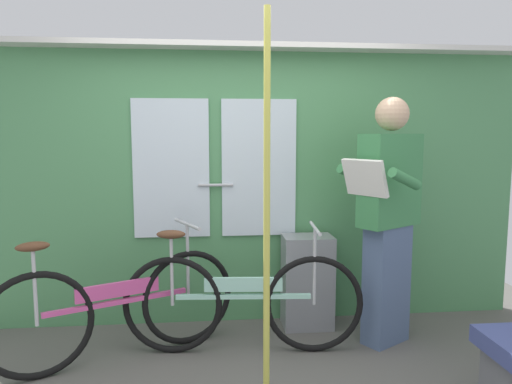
{
  "coord_description": "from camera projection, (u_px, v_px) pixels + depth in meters",
  "views": [
    {
      "loc": [
        -0.26,
        -2.62,
        1.55
      ],
      "look_at": [
        0.08,
        0.75,
        1.14
      ],
      "focal_mm": 33.61,
      "sensor_mm": 36.0,
      "label": 1
    }
  ],
  "objects": [
    {
      "name": "bicycle_leaning_behind",
      "position": [
        117.0,
        307.0,
        3.26
      ],
      "size": [
        1.58,
        0.81,
        0.91
      ],
      "rotation": [
        0.0,
        0.0,
        0.44
      ],
      "color": "black",
      "rests_on": "ground_plane"
    },
    {
      "name": "trash_bin_by_wall",
      "position": [
        307.0,
        281.0,
        3.84
      ],
      "size": [
        0.39,
        0.28,
        0.74
      ],
      "primitive_type": "cube",
      "color": "gray",
      "rests_on": "ground_plane"
    },
    {
      "name": "train_door_wall",
      "position": [
        239.0,
        181.0,
        3.9
      ],
      "size": [
        4.66,
        0.28,
        2.24
      ],
      "color": "#4C8C56",
      "rests_on": "ground_plane"
    },
    {
      "name": "passenger_reading_newspaper",
      "position": [
        388.0,
        216.0,
        3.47
      ],
      "size": [
        0.65,
        0.6,
        1.81
      ],
      "rotation": [
        0.0,
        0.0,
        3.7
      ],
      "color": "slate",
      "rests_on": "ground_plane"
    },
    {
      "name": "bicycle_near_door",
      "position": [
        242.0,
        301.0,
        3.38
      ],
      "size": [
        1.7,
        0.44,
        0.91
      ],
      "rotation": [
        0.0,
        0.0,
        -0.08
      ],
      "color": "black",
      "rests_on": "ground_plane"
    },
    {
      "name": "handrail_pole",
      "position": [
        267.0,
        219.0,
        2.56
      ],
      "size": [
        0.04,
        0.04,
        2.2
      ],
      "primitive_type": "cylinder",
      "color": "#C6C14C",
      "rests_on": "ground_plane"
    }
  ]
}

